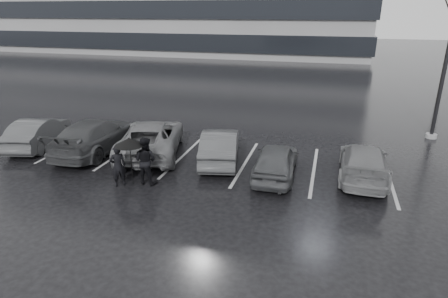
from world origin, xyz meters
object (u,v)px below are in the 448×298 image
car_west_c (96,136)px  pedestrian_right (145,161)px  pedestrian_left (118,166)px  car_west_a (220,145)px  car_east (364,162)px  car_west_d (38,132)px  car_west_b (151,137)px  car_main (276,160)px

car_west_c → pedestrian_right: bearing=145.1°
pedestrian_left → car_west_a: bearing=-172.2°
car_east → pedestrian_right: bearing=21.3°
car_west_d → pedestrian_right: pedestrian_right is taller
car_west_c → pedestrian_right: 4.39m
car_west_d → car_east: size_ratio=0.94×
car_west_c → car_east: bearing=179.8°
car_west_c → car_east: (11.32, 0.32, -0.11)m
pedestrian_left → pedestrian_right: (0.85, 0.47, 0.12)m
car_west_b → car_west_a: bearing=163.0°
car_west_a → car_west_b: car_west_b is taller
car_west_b → car_west_c: car_west_c is taller
car_main → pedestrian_right: size_ratio=2.12×
car_main → pedestrian_left: pedestrian_left is taller
car_west_d → pedestrian_right: bearing=147.5°
pedestrian_left → car_west_d: bearing=-66.7°
car_east → pedestrian_right: 8.12m
car_west_a → car_west_c: size_ratio=0.81×
car_east → pedestrian_left: size_ratio=2.80×
car_east → car_west_a: bearing=0.7°
car_main → car_west_a: size_ratio=0.91×
car_west_a → pedestrian_right: 3.45m
car_main → pedestrian_left: (-5.30, -2.39, 0.13)m
car_main → car_west_a: car_west_a is taller
car_west_c → car_east: car_west_c is taller
car_west_c → pedestrian_right: size_ratio=2.87×
car_west_d → car_east: 14.29m
car_main → car_east: car_main is taller
car_main → car_west_c: 8.14m
car_west_a → car_west_b: size_ratio=0.78×
car_west_b → car_west_c: 2.53m
car_west_a → car_main: bearing=147.4°
car_west_b → car_east: car_west_b is taller
pedestrian_right → car_west_b: bearing=-61.4°
car_west_d → pedestrian_left: pedestrian_left is taller
car_west_a → pedestrian_left: pedestrian_left is taller
car_east → pedestrian_left: pedestrian_left is taller
car_main → car_west_d: (-11.09, 0.33, 0.03)m
car_west_c → car_east: size_ratio=1.18×
car_west_d → pedestrian_left: (5.79, -2.72, 0.10)m
car_west_a → pedestrian_left: bearing=36.8°
car_west_d → pedestrian_left: bearing=141.1°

